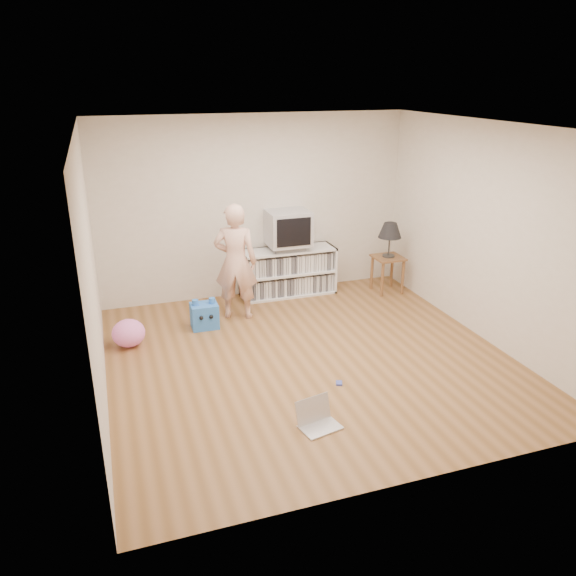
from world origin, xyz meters
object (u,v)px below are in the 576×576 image
at_px(crt_tv, 288,228).
at_px(laptop, 317,419).
at_px(side_table, 388,265).
at_px(person, 236,262).
at_px(plush_blue, 204,315).
at_px(plush_pink, 129,333).
at_px(dvd_deck, 288,247).
at_px(media_unit, 288,271).
at_px(table_lamp, 390,231).

xyz_separation_m(crt_tv, laptop, (-0.82, -3.29, -0.95)).
distance_m(crt_tv, side_table, 1.62).
relative_size(person, plush_blue, 3.93).
bearing_deg(person, plush_pink, 38.11).
bearing_deg(crt_tv, side_table, -14.16).
bearing_deg(plush_pink, dvd_deck, 23.41).
bearing_deg(plush_blue, media_unit, 30.83).
relative_size(side_table, table_lamp, 1.07).
bearing_deg(side_table, plush_blue, -171.61).
height_order(dvd_deck, person, person).
xyz_separation_m(table_lamp, person, (-2.37, -0.22, -0.16)).
distance_m(media_unit, dvd_deck, 0.39).
distance_m(table_lamp, plush_pink, 3.96).
height_order(person, plush_pink, person).
xyz_separation_m(dvd_deck, plush_pink, (-2.37, -1.03, -0.57)).
bearing_deg(crt_tv, plush_pink, -156.65).
relative_size(table_lamp, laptop, 1.23).
bearing_deg(dvd_deck, table_lamp, -14.29).
xyz_separation_m(crt_tv, plush_blue, (-1.40, -0.79, -0.85)).
bearing_deg(laptop, side_table, 39.54).
xyz_separation_m(crt_tv, person, (-0.92, -0.58, -0.24)).
bearing_deg(plush_blue, person, 23.99).
height_order(laptop, plush_pink, plush_pink).
xyz_separation_m(media_unit, plush_blue, (-1.40, -0.81, -0.18)).
height_order(dvd_deck, laptop, dvd_deck).
height_order(media_unit, crt_tv, crt_tv).
relative_size(crt_tv, plush_blue, 1.51).
relative_size(laptop, plush_blue, 1.06).
bearing_deg(table_lamp, person, -174.81).
distance_m(person, plush_pink, 1.64).
xyz_separation_m(side_table, plush_blue, (-2.86, -0.42, -0.25)).
relative_size(media_unit, laptop, 3.33).
height_order(media_unit, side_table, media_unit).
height_order(crt_tv, plush_blue, crt_tv).
bearing_deg(laptop, dvd_deck, 63.43).
bearing_deg(person, side_table, -153.61).
relative_size(crt_tv, laptop, 1.43).
bearing_deg(table_lamp, laptop, -127.92).
distance_m(dvd_deck, person, 1.09).
bearing_deg(side_table, laptop, -127.92).
relative_size(media_unit, crt_tv, 2.33).
height_order(table_lamp, plush_blue, table_lamp).
xyz_separation_m(laptop, plush_pink, (-1.55, 2.26, 0.10)).
bearing_deg(media_unit, dvd_deck, -90.00).
distance_m(table_lamp, plush_blue, 2.99).
relative_size(crt_tv, side_table, 1.09).
height_order(person, plush_blue, person).
xyz_separation_m(media_unit, laptop, (-0.82, -3.31, -0.28)).
relative_size(side_table, person, 0.35).
xyz_separation_m(crt_tv, table_lamp, (1.45, -0.37, -0.08)).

